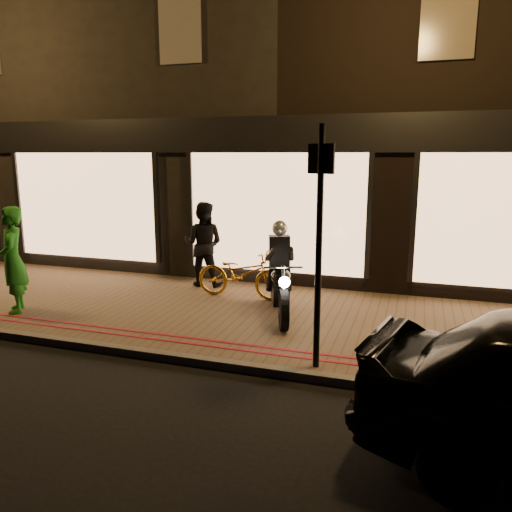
{
  "coord_description": "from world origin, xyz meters",
  "views": [
    {
      "loc": [
        2.73,
        -5.64,
        2.78
      ],
      "look_at": [
        0.19,
        2.12,
        1.1
      ],
      "focal_mm": 35.0,
      "sensor_mm": 36.0,
      "label": 1
    }
  ],
  "objects_px": {
    "motorcycle": "(280,280)",
    "person_green": "(13,260)",
    "sign_post": "(319,237)",
    "bicycle_gold": "(241,274)"
  },
  "relations": [
    {
      "from": "sign_post",
      "to": "bicycle_gold",
      "type": "bearing_deg",
      "value": 126.65
    },
    {
      "from": "bicycle_gold",
      "to": "person_green",
      "type": "distance_m",
      "value": 3.94
    },
    {
      "from": "motorcycle",
      "to": "sign_post",
      "type": "xyz_separation_m",
      "value": [
        0.98,
        -1.82,
        1.06
      ]
    },
    {
      "from": "sign_post",
      "to": "bicycle_gold",
      "type": "height_order",
      "value": "sign_post"
    },
    {
      "from": "motorcycle",
      "to": "person_green",
      "type": "relative_size",
      "value": 1.03
    },
    {
      "from": "motorcycle",
      "to": "sign_post",
      "type": "relative_size",
      "value": 0.62
    },
    {
      "from": "sign_post",
      "to": "person_green",
      "type": "bearing_deg",
      "value": 173.17
    },
    {
      "from": "motorcycle",
      "to": "bicycle_gold",
      "type": "height_order",
      "value": "motorcycle"
    },
    {
      "from": "motorcycle",
      "to": "bicycle_gold",
      "type": "bearing_deg",
      "value": 120.03
    },
    {
      "from": "motorcycle",
      "to": "sign_post",
      "type": "distance_m",
      "value": 2.32
    }
  ]
}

